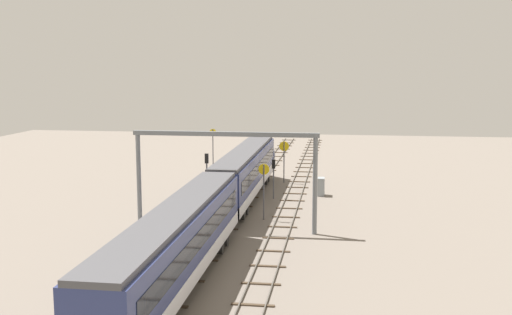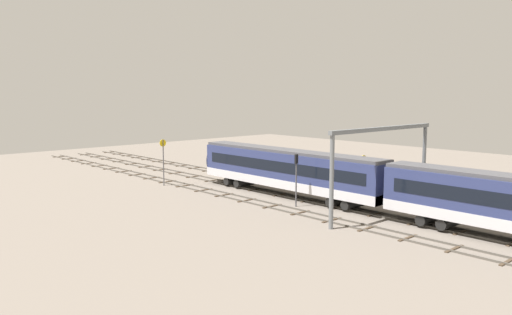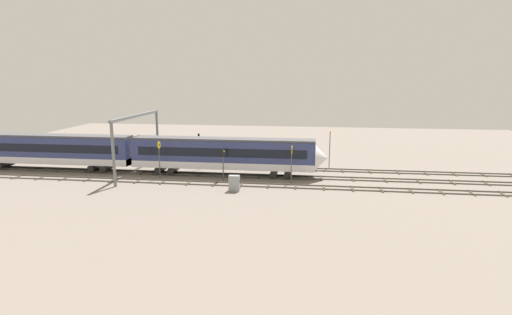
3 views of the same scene
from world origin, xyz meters
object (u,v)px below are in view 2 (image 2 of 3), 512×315
Objects in this scene: speed_sign_mid_trackside at (163,157)px; speed_sign_far_trackside at (363,172)px; overhead_gantry at (383,151)px; relay_cabinet at (313,177)px; signal_light_trackside_approach at (296,173)px; signal_light_trackside_departure at (300,169)px; train at (383,187)px; speed_sign_near_foreground at (250,156)px.

speed_sign_mid_trackside is 1.13× the size of speed_sign_far_trackside.
overhead_gantry reaches higher than relay_cabinet.
signal_light_trackside_approach reaches higher than relay_cabinet.
speed_sign_mid_trackside is at bearing 33.67° from signal_light_trackside_departure.
speed_sign_far_trackside is 8.27m from signal_light_trackside_departure.
signal_light_trackside_departure is at bearing -12.31° from train.
speed_sign_mid_trackside is at bearing 13.59° from train.
speed_sign_near_foreground is 14.41m from signal_light_trackside_approach.
speed_sign_mid_trackside is at bearing 10.41° from signal_light_trackside_approach.
train is 9.25× the size of speed_sign_mid_trackside.
speed_sign_mid_trackside is at bearing 61.75° from speed_sign_near_foreground.
speed_sign_far_trackside is at bearing -179.30° from signal_light_trackside_departure.
signal_light_trackside_departure is (4.64, -5.64, -0.67)m from signal_light_trackside_approach.
relay_cabinet is at bearing -26.46° from train.
speed_sign_mid_trackside is 1.38× the size of signal_light_trackside_departure.
signal_light_trackside_departure is (-8.53, 0.21, -0.57)m from speed_sign_near_foreground.
speed_sign_near_foreground is 1.19× the size of signal_light_trackside_departure.
train is at bearing -166.41° from speed_sign_mid_trackside.
speed_sign_mid_trackside is at bearing 14.25° from overhead_gantry.
speed_sign_near_foreground is at bearing -23.98° from signal_light_trackside_approach.
overhead_gantry is 26.51m from speed_sign_mid_trackside.
speed_sign_far_trackside reaches higher than signal_light_trackside_departure.
overhead_gantry is 21.00m from speed_sign_near_foreground.
overhead_gantry is 5.36m from speed_sign_far_trackside.
signal_light_trackside_departure is 2.16× the size of relay_cabinet.
signal_light_trackside_approach reaches higher than speed_sign_near_foreground.
train reaches higher than speed_sign_near_foreground.
signal_light_trackside_departure is 5.38m from relay_cabinet.
relay_cabinet is (-6.28, -4.38, -2.27)m from speed_sign_near_foreground.
relay_cabinet is (2.25, -4.59, -1.70)m from signal_light_trackside_departure.
speed_sign_far_trackside reaches higher than relay_cabinet.
signal_light_trackside_approach reaches higher than signal_light_trackside_departure.
speed_sign_far_trackside is (4.18, -2.81, 0.50)m from train.
relay_cabinet is (6.88, -10.23, -2.37)m from signal_light_trackside_approach.
overhead_gantry is 12.78m from signal_light_trackside_departure.
speed_sign_near_foreground is 0.92× the size of signal_light_trackside_approach.
signal_light_trackside_approach is (3.61, 5.74, 0.13)m from speed_sign_far_trackside.
overhead_gantry is 3.05× the size of speed_sign_far_trackside.
speed_sign_near_foreground is at bearing -7.39° from overhead_gantry.
overhead_gantry is at bearing -165.75° from speed_sign_mid_trackside.
train is 9.94× the size of signal_light_trackside_approach.
overhead_gantry is 2.70× the size of speed_sign_mid_trackside.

